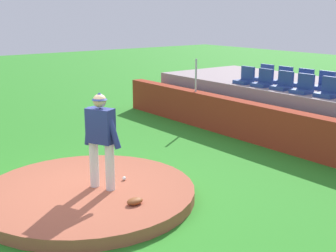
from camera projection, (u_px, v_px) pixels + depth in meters
name	position (u px, v px, depth m)	size (l,w,h in m)	color
ground_plane	(88.00, 199.00, 8.41)	(60.00, 60.00, 0.00)	#2B8423
pitchers_mound	(88.00, 193.00, 8.38)	(3.98, 3.98, 0.21)	#A5543B
pitcher	(101.00, 134.00, 8.11)	(0.77, 0.45, 1.80)	silver
baseball	(124.00, 178.00, 8.74)	(0.07, 0.07, 0.07)	white
fielding_glove	(135.00, 201.00, 7.64)	(0.30, 0.20, 0.11)	brown
brick_barrier	(277.00, 128.00, 11.45)	(12.77, 0.40, 1.04)	maroon
fence_post_left	(196.00, 75.00, 13.63)	(0.06, 0.06, 0.99)	silver
bleacher_platform	(330.00, 111.00, 12.80)	(11.24, 3.66, 1.32)	gray
stadium_chair_0	(245.00, 78.00, 13.44)	(0.48, 0.44, 0.50)	navy
stadium_chair_1	(263.00, 81.00, 12.89)	(0.48, 0.44, 0.50)	navy
stadium_chair_2	(283.00, 84.00, 12.39)	(0.48, 0.44, 0.50)	navy
stadium_chair_3	(303.00, 87.00, 11.83)	(0.48, 0.44, 0.50)	navy
stadium_chair_4	(328.00, 91.00, 11.29)	(0.48, 0.44, 0.50)	navy
stadium_chair_7	(265.00, 76.00, 13.99)	(0.48, 0.44, 0.50)	navy
stadium_chair_8	(283.00, 78.00, 13.43)	(0.48, 0.44, 0.50)	navy
stadium_chair_9	(304.00, 81.00, 12.90)	(0.48, 0.44, 0.50)	navy
stadium_chair_10	(325.00, 84.00, 12.39)	(0.48, 0.44, 0.50)	navy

